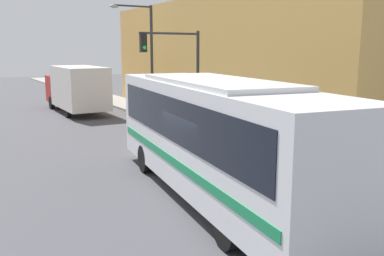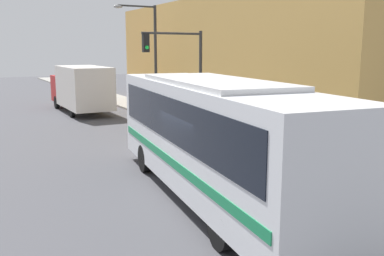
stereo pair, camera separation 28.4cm
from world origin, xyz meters
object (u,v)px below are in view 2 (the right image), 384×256
(fire_hydrant, at_px, (237,132))
(street_lamp, at_px, (150,49))
(parking_meter, at_px, (195,110))
(city_bus, at_px, (212,132))
(traffic_light_pole, at_px, (180,62))
(delivery_truck, at_px, (81,87))

(fire_hydrant, height_order, street_lamp, street_lamp)
(parking_meter, distance_m, street_lamp, 6.37)
(city_bus, height_order, fire_hydrant, city_bus)
(parking_meter, bearing_deg, traffic_light_pole, -163.30)
(fire_hydrant, xyz_separation_m, parking_meter, (0.00, 3.85, 0.51))
(city_bus, height_order, delivery_truck, city_bus)
(parking_meter, bearing_deg, city_bus, -116.61)
(fire_hydrant, bearing_deg, street_lamp, 90.86)
(delivery_truck, relative_size, traffic_light_pole, 1.55)
(delivery_truck, height_order, traffic_light_pole, traffic_light_pole)
(traffic_light_pole, distance_m, parking_meter, 2.75)
(street_lamp, bearing_deg, city_bus, -107.04)
(city_bus, bearing_deg, delivery_truck, 94.37)
(fire_hydrant, height_order, traffic_light_pole, traffic_light_pole)
(delivery_truck, distance_m, traffic_light_pole, 10.02)
(fire_hydrant, xyz_separation_m, traffic_light_pole, (-1.01, 3.55, 3.05))
(delivery_truck, relative_size, street_lamp, 1.15)
(traffic_light_pole, bearing_deg, city_bus, -112.14)
(city_bus, relative_size, traffic_light_pole, 2.21)
(delivery_truck, bearing_deg, fire_hydrant, -74.50)
(city_bus, xyz_separation_m, street_lamp, (4.59, 14.97, 2.23))
(traffic_light_pole, xyz_separation_m, street_lamp, (0.87, 5.84, 0.61))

